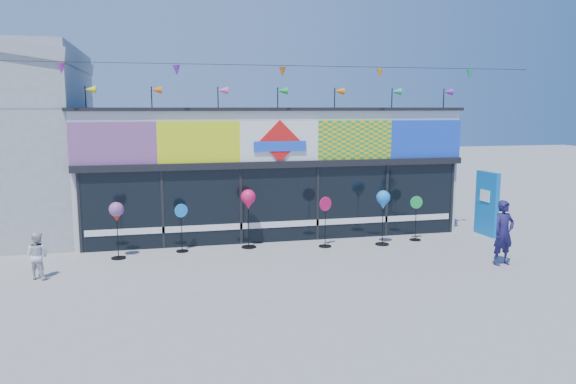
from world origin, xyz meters
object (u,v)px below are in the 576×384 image
object	(u,v)px
spinner_2	(248,201)
spinner_5	(416,217)
spinner_1	(182,226)
adult_man	(504,233)
spinner_3	(325,220)
spinner_4	(383,201)
blue_sign	(487,204)
child	(37,255)
spinner_0	(117,213)

from	to	relation	value
spinner_2	spinner_5	bearing A→B (deg)	-3.13
spinner_1	adult_man	distance (m)	8.80
spinner_1	spinner_3	xyz separation A→B (m)	(4.17, -0.40, 0.06)
spinner_1	adult_man	size ratio (longest dim) A/B	0.81
spinner_1	spinner_4	xyz separation A→B (m)	(5.92, -0.55, 0.59)
blue_sign	spinner_4	size ratio (longest dim) A/B	1.25
spinner_5	blue_sign	bearing A→B (deg)	3.07
spinner_4	adult_man	distance (m)	3.57
blue_sign	adult_man	distance (m)	3.53
spinner_2	child	distance (m)	5.81
spinner_0	adult_man	distance (m)	10.33
spinner_4	spinner_5	bearing A→B (deg)	13.72
spinner_1	spinner_3	distance (m)	4.19
blue_sign	adult_man	bearing A→B (deg)	-119.64
spinner_0	spinner_4	bearing A→B (deg)	-1.43
spinner_0	spinner_3	world-z (taller)	spinner_0
adult_man	spinner_2	bearing A→B (deg)	142.73
spinner_3	spinner_5	xyz separation A→B (m)	(2.98, 0.14, -0.06)
spinner_2	spinner_4	bearing A→B (deg)	-8.36
spinner_3	adult_man	world-z (taller)	adult_man
spinner_0	spinner_4	distance (m)	7.66
spinner_4	adult_man	world-z (taller)	adult_man
spinner_2	adult_man	xyz separation A→B (m)	(6.22, -3.33, -0.53)
blue_sign	spinner_5	world-z (taller)	blue_sign
spinner_2	spinner_0	bearing A→B (deg)	-173.90
adult_man	child	bearing A→B (deg)	163.63
spinner_0	adult_man	bearing A→B (deg)	-16.50
blue_sign	spinner_5	size ratio (longest dim) A/B	1.48
spinner_5	adult_man	xyz separation A→B (m)	(1.01, -3.04, 0.12)
spinner_5	spinner_3	bearing A→B (deg)	-177.28
spinner_0	blue_sign	bearing A→B (deg)	1.23
adult_man	spinner_3	bearing A→B (deg)	134.88
adult_man	blue_sign	bearing A→B (deg)	55.20
blue_sign	spinner_1	world-z (taller)	blue_sign
spinner_1	spinner_4	distance (m)	5.98
blue_sign	spinner_2	size ratio (longest dim) A/B	1.19
spinner_1	spinner_4	bearing A→B (deg)	-5.35
spinner_5	adult_man	bearing A→B (deg)	-71.58
spinner_3	spinner_4	xyz separation A→B (m)	(1.75, -0.16, 0.53)
blue_sign	spinner_5	distance (m)	2.56
spinner_3	child	distance (m)	7.81
spinner_1	adult_man	bearing A→B (deg)	-21.99
spinner_3	child	size ratio (longest dim) A/B	1.30
blue_sign	adult_man	size ratio (longest dim) A/B	1.21
spinner_3	spinner_4	distance (m)	1.84
spinner_2	spinner_3	xyz separation A→B (m)	(2.23, -0.43, -0.60)
child	adult_man	bearing A→B (deg)	-161.15
spinner_0	spinner_1	world-z (taller)	spinner_0
spinner_5	child	world-z (taller)	spinner_5
spinner_2	spinner_4	xyz separation A→B (m)	(3.98, -0.58, -0.06)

